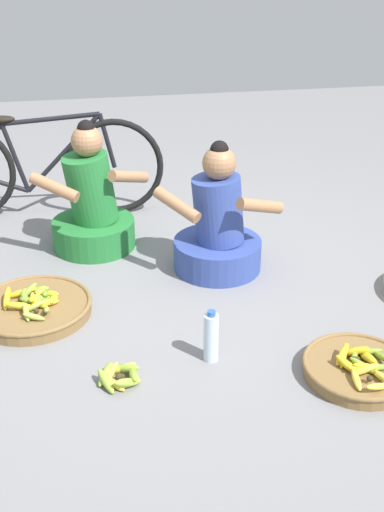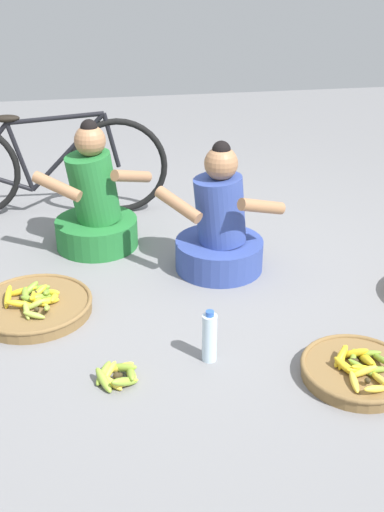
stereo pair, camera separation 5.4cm
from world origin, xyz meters
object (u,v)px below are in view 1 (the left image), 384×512
(vendor_woman_behind, at_px, (92,208))
(banana_basket_mid_left, at_px, (33,307))
(vendor_woman_front, at_px, (218,230))
(loose_bananas_mid_right, at_px, (120,376))
(bicycle_leaning, at_px, (40,167))
(water_bottle, at_px, (211,337))
(banana_basket_front_right, at_px, (359,368))

(vendor_woman_behind, relative_size, banana_basket_mid_left, 1.34)
(vendor_woman_front, distance_m, banana_basket_mid_left, 1.13)
(vendor_woman_behind, bearing_deg, banana_basket_mid_left, -115.33)
(banana_basket_mid_left, height_order, loose_bananas_mid_right, banana_basket_mid_left)
(banana_basket_mid_left, bearing_deg, bicycle_leaning, 88.37)
(water_bottle, bearing_deg, vendor_woman_front, 75.01)
(loose_bananas_mid_right, bearing_deg, bicycle_leaning, 100.15)
(banana_basket_front_right, distance_m, water_bottle, 0.68)
(bicycle_leaning, relative_size, water_bottle, 6.43)
(bicycle_leaning, relative_size, loose_bananas_mid_right, 7.81)
(loose_bananas_mid_right, bearing_deg, vendor_woman_front, 55.54)
(vendor_woman_front, distance_m, vendor_woman_behind, 0.83)
(loose_bananas_mid_right, height_order, water_bottle, water_bottle)
(bicycle_leaning, bearing_deg, water_bottle, -67.57)
(water_bottle, bearing_deg, banana_basket_front_right, -21.89)
(banana_basket_mid_left, bearing_deg, vendor_woman_front, 16.86)
(vendor_woman_front, relative_size, bicycle_leaning, 0.46)
(vendor_woman_front, relative_size, banana_basket_mid_left, 1.28)
(banana_basket_front_right, bearing_deg, vendor_woman_behind, 124.65)
(bicycle_leaning, height_order, loose_bananas_mid_right, bicycle_leaning)
(banana_basket_front_right, xyz_separation_m, water_bottle, (-0.62, 0.25, 0.08))
(vendor_woman_front, bearing_deg, loose_bananas_mid_right, -124.46)
(bicycle_leaning, relative_size, banana_basket_mid_left, 2.78)
(loose_bananas_mid_right, distance_m, water_bottle, 0.45)
(banana_basket_front_right, height_order, loose_bananas_mid_right, banana_basket_front_right)
(banana_basket_front_right, distance_m, loose_bananas_mid_right, 1.07)
(banana_basket_mid_left, distance_m, water_bottle, 1.00)
(banana_basket_front_right, bearing_deg, bicycle_leaning, 123.17)
(bicycle_leaning, distance_m, water_bottle, 2.08)
(bicycle_leaning, distance_m, loose_bananas_mid_right, 2.05)
(vendor_woman_front, bearing_deg, water_bottle, -104.99)
(loose_bananas_mid_right, xyz_separation_m, water_bottle, (0.43, 0.09, 0.09))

